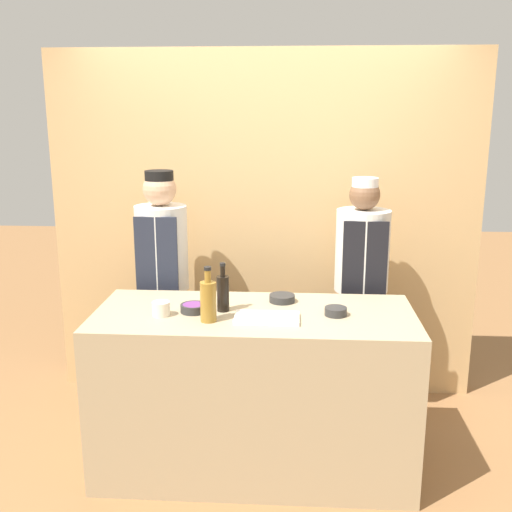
{
  "coord_description": "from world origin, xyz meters",
  "views": [
    {
      "loc": [
        0.21,
        -3.08,
        2.01
      ],
      "look_at": [
        0.0,
        0.15,
        1.21
      ],
      "focal_mm": 42.0,
      "sensor_mm": 36.0,
      "label": 1
    }
  ],
  "objects_px": {
    "chef_left": "(163,284)",
    "bottle_soy": "(223,292)",
    "sauce_bowl_yellow": "(282,298)",
    "sauce_bowl_white": "(336,311)",
    "cup_cream": "(161,309)",
    "chef_right": "(361,291)",
    "sauce_bowl_purple": "(193,308)",
    "bottle_vinegar": "(208,300)",
    "cutting_board": "(267,318)"
  },
  "relations": [
    {
      "from": "sauce_bowl_yellow",
      "to": "sauce_bowl_white",
      "type": "xyz_separation_m",
      "value": [
        0.29,
        -0.21,
        0.0
      ]
    },
    {
      "from": "sauce_bowl_white",
      "to": "chef_left",
      "type": "distance_m",
      "value": 1.27
    },
    {
      "from": "bottle_vinegar",
      "to": "chef_right",
      "type": "relative_size",
      "value": 0.18
    },
    {
      "from": "bottle_vinegar",
      "to": "chef_left",
      "type": "bearing_deg",
      "value": 117.71
    },
    {
      "from": "bottle_soy",
      "to": "chef_right",
      "type": "xyz_separation_m",
      "value": [
        0.82,
        0.62,
        -0.17
      ]
    },
    {
      "from": "cutting_board",
      "to": "bottle_vinegar",
      "type": "distance_m",
      "value": 0.32
    },
    {
      "from": "sauce_bowl_yellow",
      "to": "cutting_board",
      "type": "height_order",
      "value": "sauce_bowl_yellow"
    },
    {
      "from": "bottle_soy",
      "to": "chef_right",
      "type": "relative_size",
      "value": 0.17
    },
    {
      "from": "chef_right",
      "to": "chef_left",
      "type": "bearing_deg",
      "value": -180.0
    },
    {
      "from": "chef_left",
      "to": "cutting_board",
      "type": "bearing_deg",
      "value": -46.34
    },
    {
      "from": "sauce_bowl_yellow",
      "to": "cup_cream",
      "type": "relative_size",
      "value": 1.55
    },
    {
      "from": "sauce_bowl_purple",
      "to": "bottle_vinegar",
      "type": "relative_size",
      "value": 0.48
    },
    {
      "from": "bottle_soy",
      "to": "cup_cream",
      "type": "relative_size",
      "value": 2.86
    },
    {
      "from": "chef_left",
      "to": "chef_right",
      "type": "distance_m",
      "value": 1.29
    },
    {
      "from": "sauce_bowl_purple",
      "to": "sauce_bowl_white",
      "type": "height_order",
      "value": "same"
    },
    {
      "from": "sauce_bowl_white",
      "to": "chef_right",
      "type": "height_order",
      "value": "chef_right"
    },
    {
      "from": "cutting_board",
      "to": "chef_left",
      "type": "height_order",
      "value": "chef_left"
    },
    {
      "from": "sauce_bowl_white",
      "to": "chef_right",
      "type": "xyz_separation_m",
      "value": [
        0.2,
        0.65,
        -0.09
      ]
    },
    {
      "from": "chef_left",
      "to": "bottle_soy",
      "type": "bearing_deg",
      "value": -52.75
    },
    {
      "from": "cup_cream",
      "to": "chef_left",
      "type": "xyz_separation_m",
      "value": [
        -0.15,
        0.72,
        -0.08
      ]
    },
    {
      "from": "sauce_bowl_yellow",
      "to": "sauce_bowl_white",
      "type": "distance_m",
      "value": 0.36
    },
    {
      "from": "cutting_board",
      "to": "chef_left",
      "type": "xyz_separation_m",
      "value": [
        -0.72,
        0.75,
        -0.05
      ]
    },
    {
      "from": "sauce_bowl_white",
      "to": "bottle_vinegar",
      "type": "height_order",
      "value": "bottle_vinegar"
    },
    {
      "from": "cutting_board",
      "to": "bottle_vinegar",
      "type": "height_order",
      "value": "bottle_vinegar"
    },
    {
      "from": "sauce_bowl_purple",
      "to": "sauce_bowl_white",
      "type": "xyz_separation_m",
      "value": [
        0.77,
        -0.0,
        -0.0
      ]
    },
    {
      "from": "chef_right",
      "to": "bottle_soy",
      "type": "bearing_deg",
      "value": -142.75
    },
    {
      "from": "bottle_soy",
      "to": "sauce_bowl_white",
      "type": "bearing_deg",
      "value": -3.26
    },
    {
      "from": "bottle_soy",
      "to": "chef_left",
      "type": "distance_m",
      "value": 0.79
    },
    {
      "from": "sauce_bowl_white",
      "to": "cup_cream",
      "type": "height_order",
      "value": "cup_cream"
    },
    {
      "from": "sauce_bowl_purple",
      "to": "sauce_bowl_white",
      "type": "distance_m",
      "value": 0.77
    },
    {
      "from": "bottle_vinegar",
      "to": "cup_cream",
      "type": "distance_m",
      "value": 0.28
    },
    {
      "from": "bottle_vinegar",
      "to": "sauce_bowl_white",
      "type": "bearing_deg",
      "value": 11.32
    },
    {
      "from": "bottle_soy",
      "to": "chef_left",
      "type": "xyz_separation_m",
      "value": [
        -0.47,
        0.62,
        -0.14
      ]
    },
    {
      "from": "sauce_bowl_purple",
      "to": "cutting_board",
      "type": "xyz_separation_m",
      "value": [
        0.41,
        -0.1,
        -0.01
      ]
    },
    {
      "from": "bottle_soy",
      "to": "bottle_vinegar",
      "type": "relative_size",
      "value": 0.93
    },
    {
      "from": "sauce_bowl_white",
      "to": "chef_left",
      "type": "height_order",
      "value": "chef_left"
    },
    {
      "from": "cutting_board",
      "to": "bottle_soy",
      "type": "bearing_deg",
      "value": 151.84
    },
    {
      "from": "cup_cream",
      "to": "chef_right",
      "type": "distance_m",
      "value": 1.35
    },
    {
      "from": "sauce_bowl_yellow",
      "to": "bottle_soy",
      "type": "height_order",
      "value": "bottle_soy"
    },
    {
      "from": "sauce_bowl_yellow",
      "to": "bottle_vinegar",
      "type": "xyz_separation_m",
      "value": [
        -0.38,
        -0.35,
        0.09
      ]
    },
    {
      "from": "sauce_bowl_yellow",
      "to": "chef_left",
      "type": "distance_m",
      "value": 0.91
    },
    {
      "from": "cup_cream",
      "to": "bottle_soy",
      "type": "bearing_deg",
      "value": 17.37
    },
    {
      "from": "chef_left",
      "to": "chef_right",
      "type": "xyz_separation_m",
      "value": [
        1.29,
        0.0,
        -0.03
      ]
    },
    {
      "from": "cup_cream",
      "to": "chef_left",
      "type": "relative_size",
      "value": 0.06
    },
    {
      "from": "sauce_bowl_yellow",
      "to": "chef_left",
      "type": "xyz_separation_m",
      "value": [
        -0.79,
        0.44,
        -0.06
      ]
    },
    {
      "from": "bottle_soy",
      "to": "cutting_board",
      "type": "bearing_deg",
      "value": -28.16
    },
    {
      "from": "sauce_bowl_purple",
      "to": "cup_cream",
      "type": "distance_m",
      "value": 0.18
    },
    {
      "from": "sauce_bowl_yellow",
      "to": "cutting_board",
      "type": "distance_m",
      "value": 0.32
    },
    {
      "from": "bottle_soy",
      "to": "cup_cream",
      "type": "bearing_deg",
      "value": -162.63
    },
    {
      "from": "sauce_bowl_purple",
      "to": "cup_cream",
      "type": "xyz_separation_m",
      "value": [
        -0.16,
        -0.07,
        0.01
      ]
    }
  ]
}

